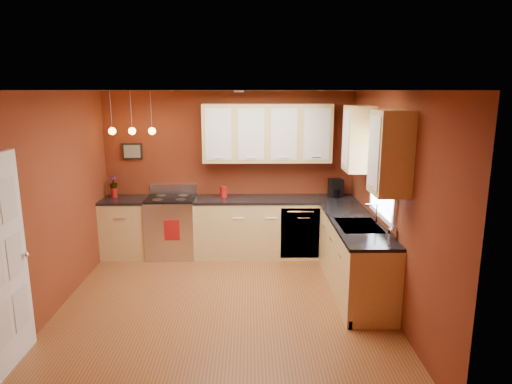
{
  "coord_description": "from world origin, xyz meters",
  "views": [
    {
      "loc": [
        0.32,
        -5.19,
        2.6
      ],
      "look_at": [
        0.41,
        1.0,
        1.22
      ],
      "focal_mm": 32.0,
      "sensor_mm": 36.0,
      "label": 1
    }
  ],
  "objects_px": {
    "gas_range": "(172,226)",
    "red_canister": "(224,192)",
    "sink": "(359,227)",
    "soap_pump": "(392,232)",
    "coffee_maker": "(336,189)"
  },
  "relations": [
    {
      "from": "gas_range",
      "to": "red_canister",
      "type": "relative_size",
      "value": 6.29
    },
    {
      "from": "sink",
      "to": "soap_pump",
      "type": "distance_m",
      "value": 0.61
    },
    {
      "from": "red_canister",
      "to": "soap_pump",
      "type": "bearing_deg",
      "value": -46.03
    },
    {
      "from": "sink",
      "to": "red_canister",
      "type": "height_order",
      "value": "sink"
    },
    {
      "from": "soap_pump",
      "to": "red_canister",
      "type": "bearing_deg",
      "value": 133.97
    },
    {
      "from": "sink",
      "to": "red_canister",
      "type": "bearing_deg",
      "value": 138.88
    },
    {
      "from": "red_canister",
      "to": "sink",
      "type": "bearing_deg",
      "value": -41.12
    },
    {
      "from": "red_canister",
      "to": "coffee_maker",
      "type": "height_order",
      "value": "coffee_maker"
    },
    {
      "from": "gas_range",
      "to": "coffee_maker",
      "type": "distance_m",
      "value": 2.68
    },
    {
      "from": "gas_range",
      "to": "soap_pump",
      "type": "xyz_separation_m",
      "value": [
        2.87,
        -2.05,
        0.55
      ]
    },
    {
      "from": "gas_range",
      "to": "coffee_maker",
      "type": "height_order",
      "value": "coffee_maker"
    },
    {
      "from": "sink",
      "to": "soap_pump",
      "type": "relative_size",
      "value": 3.95
    },
    {
      "from": "gas_range",
      "to": "sink",
      "type": "xyz_separation_m",
      "value": [
        2.62,
        -1.5,
        0.43
      ]
    },
    {
      "from": "soap_pump",
      "to": "gas_range",
      "type": "bearing_deg",
      "value": 144.45
    },
    {
      "from": "coffee_maker",
      "to": "soap_pump",
      "type": "distance_m",
      "value": 2.13
    }
  ]
}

